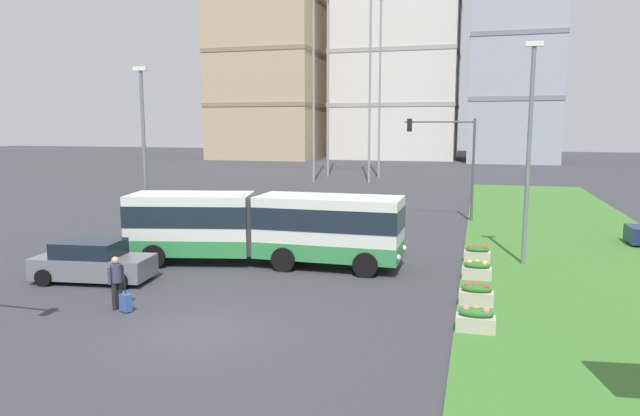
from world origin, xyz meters
name	(u,v)px	position (x,y,z in m)	size (l,w,h in m)	color
ground_plane	(202,332)	(0.00, 0.00, 0.00)	(260.00, 260.00, 0.00)	#38383D
grass_median	(591,274)	(12.02, 10.00, 0.04)	(10.00, 70.00, 0.08)	#3D752D
articulated_bus	(264,226)	(-1.21, 8.17, 1.65)	(12.00, 3.91, 3.00)	silver
car_grey_wagon	(93,262)	(-6.54, 3.84, 0.75)	(4.60, 2.48, 1.58)	slate
pedestrian_crossing	(116,279)	(-3.61, 1.18, 1.00)	(0.36, 0.55, 1.74)	black
rolling_suitcase	(126,303)	(-3.16, 0.98, 0.31)	(0.42, 0.35, 0.97)	#335693
flower_planter_0	(476,319)	(7.62, 2.00, 0.43)	(1.10, 0.56, 0.74)	#B7AD9E
flower_planter_1	(476,294)	(7.62, 4.55, 0.43)	(1.10, 0.56, 0.74)	#B7AD9E
flower_planter_2	(477,270)	(7.62, 7.85, 0.43)	(1.10, 0.56, 0.74)	#B7AD9E
flower_planter_3	(477,253)	(7.62, 10.82, 0.43)	(1.10, 0.56, 0.74)	#B7AD9E
traffic_light_far_right	(451,151)	(5.84, 22.00, 4.38)	(4.34, 0.28, 6.36)	#474C51
streetlight_left	(144,148)	(-8.50, 10.70, 4.82)	(0.70, 0.28, 8.76)	slate
streetlight_median	(529,146)	(9.52, 10.91, 5.09)	(0.70, 0.28, 9.29)	slate
apartment_tower_west	(271,57)	(-30.00, 86.58, 18.53)	(18.94, 18.69, 37.03)	tan
apartment_tower_westcentre	(398,31)	(-7.62, 92.73, 23.16)	(22.15, 17.92, 46.28)	silver
apartment_tower_centre	(516,13)	(12.62, 88.76, 24.51)	(14.22, 19.87, 48.98)	#9EA3AD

